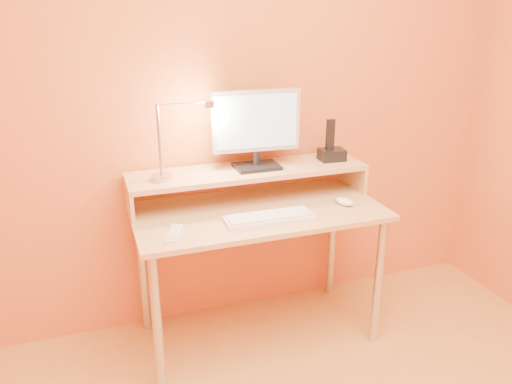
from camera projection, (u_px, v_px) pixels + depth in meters
name	position (u px, v px, depth m)	size (l,w,h in m)	color
wall_back	(237.00, 89.00, 2.50)	(3.00, 0.04, 2.50)	orange
desk_leg_fl	(157.00, 326.00, 2.14)	(0.04, 0.04, 0.69)	silver
desk_leg_fr	(378.00, 282.00, 2.48)	(0.04, 0.04, 0.69)	silver
desk_leg_bl	(143.00, 271.00, 2.58)	(0.04, 0.04, 0.69)	silver
desk_leg_br	(332.00, 241.00, 2.92)	(0.04, 0.04, 0.69)	silver
desk_lower	(258.00, 212.00, 2.40)	(1.20, 0.60, 0.03)	tan
shelf_riser_left	(129.00, 200.00, 2.33)	(0.02, 0.30, 0.14)	tan
shelf_riser_right	(352.00, 174.00, 2.69)	(0.02, 0.30, 0.14)	tan
desk_shelf	(248.00, 171.00, 2.48)	(1.20, 0.30, 0.03)	tan
monitor_foot	(257.00, 166.00, 2.49)	(0.22, 0.16, 0.02)	black
monitor_neck	(257.00, 158.00, 2.47)	(0.04, 0.04, 0.07)	black
monitor_panel	(256.00, 121.00, 2.42)	(0.44, 0.04, 0.30)	silver
monitor_back	(254.00, 120.00, 2.44)	(0.40, 0.01, 0.26)	black
monitor_screen	(257.00, 122.00, 2.40)	(0.40, 0.00, 0.26)	#A4C9DE
lamp_base	(162.00, 177.00, 2.31)	(0.10, 0.10, 0.03)	silver
lamp_post	(159.00, 140.00, 2.25)	(0.01, 0.01, 0.33)	silver
lamp_arm	(184.00, 103.00, 2.23)	(0.01, 0.01, 0.24)	silver
lamp_head	(210.00, 104.00, 2.27)	(0.04, 0.04, 0.03)	silver
lamp_bulb	(210.00, 108.00, 2.28)	(0.03, 0.03, 0.00)	#FFEAC6
phone_dock	(332.00, 155.00, 2.61)	(0.13, 0.10, 0.06)	black
phone_handset	(330.00, 134.00, 2.57)	(0.04, 0.03, 0.16)	black
phone_led	(344.00, 156.00, 2.58)	(0.01, 0.00, 0.04)	#347EFF
keyboard	(270.00, 219.00, 2.26)	(0.41, 0.13, 0.02)	white
mouse	(344.00, 201.00, 2.45)	(0.06, 0.10, 0.04)	white
remote_control	(174.00, 234.00, 2.11)	(0.05, 0.17, 0.02)	white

